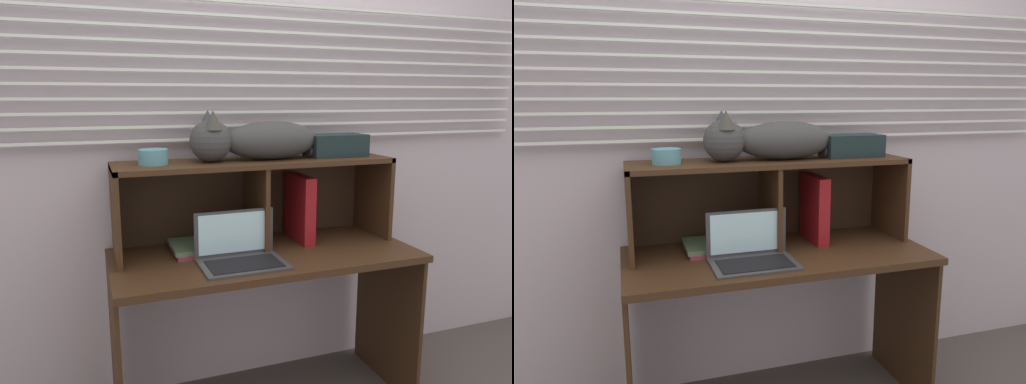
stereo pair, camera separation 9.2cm
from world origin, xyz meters
TOP-DOWN VIEW (x-y plane):
  - back_panel_with_blinds at (0.00, 0.55)m, footprint 4.40×0.08m
  - desk at (0.00, 0.22)m, footprint 1.31×0.58m
  - hutch_shelf_unit at (0.00, 0.37)m, footprint 1.24×0.32m
  - cat at (0.00, 0.34)m, footprint 0.81×0.20m
  - laptop at (-0.14, 0.13)m, footprint 0.34×0.24m
  - binder_upright at (0.22, 0.34)m, footprint 0.05×0.24m
  - book_stack at (-0.30, 0.34)m, footprint 0.17×0.24m
  - small_basket at (-0.45, 0.34)m, footprint 0.12×0.12m
  - storage_box at (0.40, 0.34)m, footprint 0.27×0.15m

SIDE VIEW (x-z plane):
  - desk at x=0.00m, z-range 0.22..0.96m
  - book_stack at x=-0.30m, z-range 0.75..0.78m
  - laptop at x=-0.14m, z-range 0.68..0.89m
  - binder_upright at x=0.22m, z-range 0.75..1.05m
  - hutch_shelf_unit at x=0.00m, z-range 0.82..1.21m
  - small_basket at x=-0.45m, z-range 1.13..1.20m
  - storage_box at x=0.40m, z-range 1.13..1.24m
  - cat at x=0.00m, z-range 1.11..1.33m
  - back_panel_with_blinds at x=0.00m, z-range 0.01..2.51m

